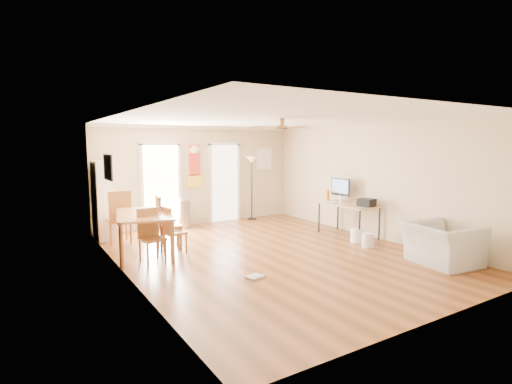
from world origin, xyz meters
TOP-DOWN VIEW (x-y plane):
  - floor at (0.00, 0.00)m, footprint 7.00×7.00m
  - ceiling at (0.00, 0.00)m, footprint 5.50×7.00m
  - wall_back at (0.00, 3.50)m, footprint 5.50×0.04m
  - wall_front at (0.00, -3.50)m, footprint 5.50×0.04m
  - wall_left at (-2.75, 0.00)m, footprint 0.04×7.00m
  - wall_right at (2.75, 0.00)m, footprint 0.04×7.00m
  - crown_molding at (0.00, 0.00)m, footprint 5.50×7.00m
  - kitchen_doorway at (-1.05, 3.48)m, footprint 0.90×0.10m
  - bathroom_doorway at (0.75, 3.48)m, footprint 0.80×0.10m
  - wall_decal at (-0.13, 3.48)m, footprint 0.46×0.03m
  - ac_grille at (2.05, 3.47)m, footprint 0.50×0.04m
  - framed_poster at (-2.73, 1.40)m, footprint 0.04×0.66m
  - ceiling_fan at (0.00, -0.30)m, footprint 1.24×1.24m
  - bookshelf at (-2.55, 3.00)m, footprint 0.47×0.84m
  - dining_table at (-2.15, 1.18)m, footprint 1.32×1.81m
  - dining_chair_right_a at (-1.60, 1.35)m, footprint 0.52×0.52m
  - dining_chair_right_b at (-1.60, 1.03)m, footprint 0.41×0.41m
  - dining_chair_near at (-2.16, 0.65)m, footprint 0.45×0.45m
  - dining_chair_far at (-2.35, 2.44)m, footprint 0.48×0.48m
  - trash_can at (-0.57, 3.18)m, footprint 0.37×0.37m
  - torchiere_lamp at (1.50, 3.25)m, footprint 0.36×0.36m
  - computer_desk at (2.35, 0.33)m, footprint 0.70×1.40m
  - imac at (2.47, 0.73)m, footprint 0.26×0.60m
  - keyboard at (2.20, 0.83)m, footprint 0.21×0.41m
  - printer at (2.45, -0.13)m, footprint 0.33×0.37m
  - orange_bottle at (2.30, 0.98)m, footprint 0.11×0.11m
  - wastebasket_a at (1.96, -0.65)m, footprint 0.26×0.26m
  - wastebasket_b at (2.06, -0.24)m, footprint 0.31×0.31m
  - floor_cloth at (-1.04, -1.05)m, footprint 0.30×0.26m
  - armchair at (2.15, -2.17)m, footprint 1.16×1.28m

SIDE VIEW (x-z plane):
  - floor at x=0.00m, z-range 0.00..0.00m
  - floor_cloth at x=-1.04m, z-range 0.00..0.04m
  - wastebasket_a at x=1.96m, z-range 0.00..0.29m
  - wastebasket_b at x=2.06m, z-range 0.00..0.30m
  - trash_can at x=-0.57m, z-range 0.00..0.73m
  - armchair at x=2.15m, z-range 0.00..0.73m
  - computer_desk at x=2.35m, z-range 0.00..0.75m
  - dining_table at x=-2.15m, z-range 0.00..0.82m
  - dining_chair_right_b at x=-1.60m, z-range 0.00..0.92m
  - dining_chair_near at x=-2.16m, z-range 0.00..0.97m
  - dining_chair_right_a at x=-1.60m, z-range 0.00..1.09m
  - dining_chair_far at x=-2.35m, z-range 0.00..1.14m
  - keyboard at x=2.20m, z-range 0.75..0.76m
  - printer at x=2.45m, z-range 0.75..0.92m
  - orange_bottle at x=2.30m, z-range 0.75..1.02m
  - bookshelf at x=-2.55m, z-range 0.00..1.77m
  - torchiere_lamp at x=1.50m, z-range 0.00..1.78m
  - imac at x=2.47m, z-range 0.75..1.31m
  - kitchen_doorway at x=-1.05m, z-range 0.00..2.10m
  - bathroom_doorway at x=0.75m, z-range 0.00..2.10m
  - wall_back at x=0.00m, z-range 0.00..2.60m
  - wall_front at x=0.00m, z-range 0.00..2.60m
  - wall_left at x=-2.75m, z-range 0.00..2.60m
  - wall_right at x=2.75m, z-range 0.00..2.60m
  - wall_decal at x=-0.13m, z-range 1.00..2.10m
  - ac_grille at x=2.05m, z-range 1.40..2.00m
  - framed_poster at x=-2.73m, z-range 1.46..1.94m
  - ceiling_fan at x=0.00m, z-range 2.33..2.53m
  - crown_molding at x=0.00m, z-range 2.52..2.60m
  - ceiling at x=0.00m, z-range 2.60..2.60m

